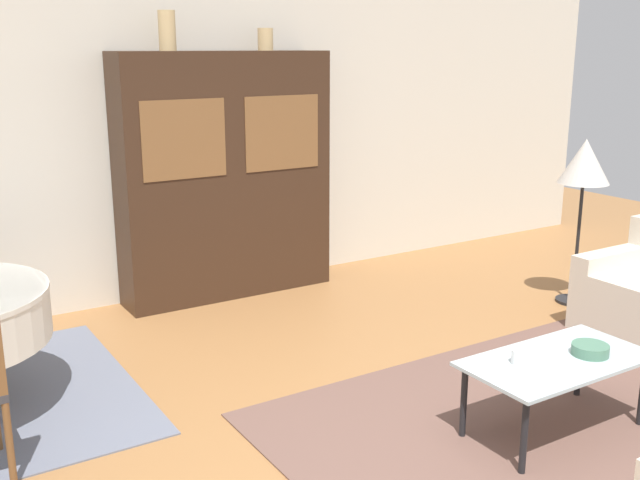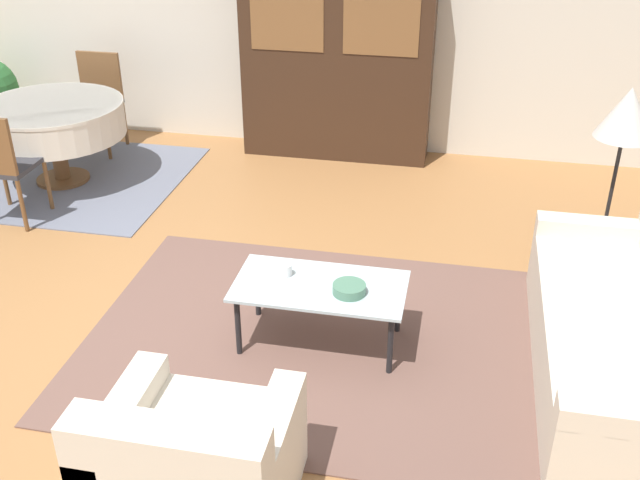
% 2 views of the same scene
% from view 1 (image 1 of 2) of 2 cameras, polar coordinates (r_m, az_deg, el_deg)
% --- Properties ---
extents(wall_back, '(10.00, 0.06, 2.70)m').
position_cam_1_polar(wall_back, '(6.33, -12.44, 7.60)').
color(wall_back, beige).
rests_on(wall_back, ground_plane).
extents(area_rug, '(2.96, 2.24, 0.01)m').
position_cam_1_polar(area_rug, '(4.50, 16.95, -13.61)').
color(area_rug, brown).
rests_on(area_rug, ground_plane).
extents(coffee_table, '(1.06, 0.56, 0.43)m').
position_cam_1_polar(coffee_table, '(4.33, 17.64, -9.12)').
color(coffee_table, black).
rests_on(coffee_table, area_rug).
extents(display_cabinet, '(1.81, 0.41, 2.04)m').
position_cam_1_polar(display_cabinet, '(6.33, -7.19, 4.84)').
color(display_cabinet, '#382316').
rests_on(display_cabinet, ground_plane).
extents(floor_lamp, '(0.41, 0.41, 1.37)m').
position_cam_1_polar(floor_lamp, '(6.38, 19.50, 5.28)').
color(floor_lamp, black).
rests_on(floor_lamp, ground_plane).
extents(cup, '(0.08, 0.08, 0.08)m').
position_cam_1_polar(cup, '(4.17, 14.91, -8.60)').
color(cup, white).
rests_on(cup, coffee_table).
extents(bowl, '(0.20, 0.20, 0.06)m').
position_cam_1_polar(bowl, '(4.41, 19.89, -7.86)').
color(bowl, '#4C7A60').
rests_on(bowl, coffee_table).
extents(vase_tall, '(0.13, 0.13, 0.30)m').
position_cam_1_polar(vase_tall, '(6.07, -11.57, 15.36)').
color(vase_tall, tan).
rests_on(vase_tall, display_cabinet).
extents(vase_short, '(0.13, 0.13, 0.18)m').
position_cam_1_polar(vase_short, '(6.42, -4.18, 15.01)').
color(vase_short, tan).
rests_on(vase_short, display_cabinet).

